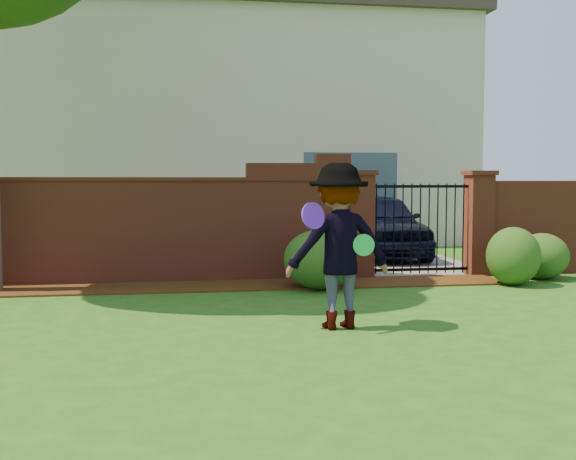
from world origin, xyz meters
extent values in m
cube|color=#265515|center=(0.00, 0.00, -0.01)|extent=(80.00, 80.00, 0.01)
cube|color=#371D0A|center=(-0.95, 3.34, 0.01)|extent=(11.10, 1.08, 0.03)
cube|color=brown|center=(-2.15, 4.00, 0.85)|extent=(8.70, 0.25, 1.70)
cube|color=brown|center=(1.30, 4.00, 1.85)|extent=(1.80, 0.25, 0.30)
cube|color=brown|center=(1.90, 4.00, 2.08)|extent=(0.60, 0.25, 0.16)
cube|color=brown|center=(-2.15, 4.00, 1.73)|extent=(8.70, 0.31, 0.06)
cube|color=brown|center=(2.40, 4.00, 0.90)|extent=(0.42, 0.42, 1.80)
cube|color=brown|center=(2.40, 4.00, 1.84)|extent=(0.50, 0.50, 0.08)
cube|color=brown|center=(4.60, 4.00, 0.90)|extent=(0.42, 0.42, 1.80)
cube|color=brown|center=(4.60, 4.00, 1.84)|extent=(0.50, 0.50, 0.08)
cylinder|color=black|center=(2.69, 4.00, 0.85)|extent=(0.02, 0.02, 1.60)
cylinder|color=black|center=(2.85, 4.00, 0.85)|extent=(0.02, 0.02, 1.60)
cylinder|color=black|center=(3.01, 4.00, 0.85)|extent=(0.02, 0.02, 1.60)
cylinder|color=black|center=(3.18, 4.00, 0.85)|extent=(0.02, 0.02, 1.60)
cylinder|color=black|center=(3.34, 4.00, 0.85)|extent=(0.02, 0.02, 1.60)
cylinder|color=black|center=(3.50, 4.00, 0.85)|extent=(0.02, 0.02, 1.60)
cylinder|color=black|center=(3.66, 4.00, 0.85)|extent=(0.02, 0.02, 1.60)
cylinder|color=black|center=(3.82, 4.00, 0.85)|extent=(0.02, 0.02, 1.60)
cylinder|color=black|center=(3.99, 4.00, 0.85)|extent=(0.02, 0.02, 1.60)
cylinder|color=black|center=(4.15, 4.00, 0.85)|extent=(0.02, 0.02, 1.60)
cylinder|color=black|center=(4.31, 4.00, 0.85)|extent=(0.02, 0.02, 1.60)
cube|color=black|center=(3.50, 4.00, 0.12)|extent=(1.78, 0.03, 0.05)
cube|color=black|center=(3.50, 4.00, 1.60)|extent=(1.78, 0.03, 0.05)
cube|color=slate|center=(3.50, 8.00, 0.01)|extent=(3.20, 8.00, 0.01)
cube|color=beige|center=(1.00, 12.00, 3.00)|extent=(12.00, 6.00, 6.00)
cube|color=#384C5B|center=(3.50, 9.05, 1.20)|extent=(2.40, 0.12, 2.40)
cube|color=#3F332D|center=(1.00, 12.00, 6.15)|extent=(12.40, 6.40, 0.30)
imported|color=black|center=(3.64, 6.96, 0.72)|extent=(1.89, 4.30, 1.44)
ellipsoid|color=#1A4615|center=(1.45, 2.85, 0.47)|extent=(1.15, 1.15, 0.94)
ellipsoid|color=#1A4615|center=(4.64, 2.76, 0.48)|extent=(0.87, 0.87, 0.95)
ellipsoid|color=#1A4615|center=(5.46, 3.32, 0.40)|extent=(0.90, 0.90, 0.80)
imported|color=gray|center=(1.10, 0.10, 0.96)|extent=(1.29, 0.81, 1.91)
cylinder|color=#6622D5|center=(0.75, -0.13, 1.32)|extent=(0.31, 0.22, 0.30)
cylinder|color=green|center=(1.35, -0.06, 0.98)|extent=(0.25, 0.06, 0.25)
camera|label=1|loc=(-0.67, -7.35, 1.71)|focal=41.77mm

